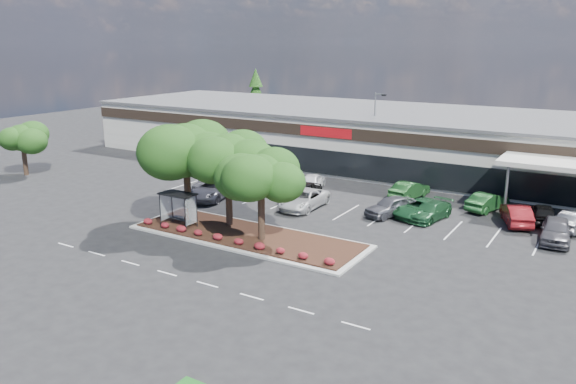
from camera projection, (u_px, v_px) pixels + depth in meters
The scene contains 29 objects.
ground at pixel (237, 260), 36.85m from camera, with size 160.00×160.00×0.00m, color black.
retail_store at pixel (413, 139), 63.98m from camera, with size 80.40×25.20×6.25m.
landscape_island at pixel (247, 236), 41.13m from camera, with size 18.00×6.00×0.26m.
lane_markings at pixel (312, 219), 45.52m from camera, with size 33.12×20.06×0.01m.
shrub_row at pixel (230, 239), 39.29m from camera, with size 17.00×0.80×0.50m, color maroon, non-canonical shape.
bus_shelter at pixel (179, 200), 42.46m from camera, with size 2.75×1.55×2.59m.
island_tree_west at pixel (187, 171), 43.50m from camera, with size 7.20×7.20×7.89m, color #1B3D0F, non-canonical shape.
island_tree_mid at pixel (228, 178), 42.39m from camera, with size 6.60×6.60×7.32m, color #1B3D0F, non-canonical shape.
island_tree_east at pixel (261, 195), 39.25m from camera, with size 5.80×5.80×6.50m, color #1B3D0F, non-canonical shape.
tree_west_far at pixel (23, 149), 59.81m from camera, with size 4.80×4.80×5.61m, color #1B3D0F, non-canonical shape.
conifer_north_west at pixel (256, 100), 88.59m from camera, with size 4.40×4.40×10.00m, color #1B3D0F.
person_waiting at pixel (187, 214), 42.89m from camera, with size 0.63×0.41×1.73m, color #594C47.
light_pole at pixel (375, 139), 60.07m from camera, with size 1.43×0.50×8.74m.
car_0 at pixel (208, 182), 54.42m from camera, with size 1.66×4.13×1.41m, color slate.
car_1 at pixel (212, 189), 51.25m from camera, with size 2.80×6.07×1.69m, color slate.
car_2 at pixel (301, 192), 50.50m from camera, with size 1.95×4.86×1.65m, color black.
car_3 at pixel (304, 199), 48.19m from camera, with size 2.63×5.71×1.59m, color #BCBCBC.
car_4 at pixel (391, 206), 46.11m from camera, with size 1.91×4.75×1.62m, color #54545B.
car_5 at pixel (420, 208), 45.79m from camera, with size 2.40×5.20×1.44m, color #1D512B.
car_6 at pixel (430, 211), 45.10m from camera, with size 1.97×4.85×1.41m, color #1E4E2A.
car_8 at pixel (556, 230), 40.10m from camera, with size 2.02×5.01×1.71m, color #4D4C52.
car_9 at pixel (240, 166), 60.91m from camera, with size 1.79×5.15×1.70m, color #AAB0B5.
car_10 at pixel (276, 168), 60.57m from camera, with size 1.97×4.86×1.41m, color #B5B5B5.
car_11 at pixel (313, 181), 54.66m from camera, with size 1.82×4.52×1.54m, color white.
car_13 at pixel (409, 190), 51.29m from camera, with size 1.67×4.80×1.58m, color #19451C.
car_14 at pixel (487, 202), 47.58m from camera, with size 1.64×4.69×1.54m, color #19481F.
car_15 at pixel (516, 214), 43.96m from camera, with size 1.71×4.91×1.62m, color maroon.
car_16 at pixel (543, 213), 44.42m from camera, with size 1.80×4.47×1.52m, color black.
car_17 at pixel (576, 221), 42.50m from camera, with size 1.64×4.71×1.55m, color #56575D.
Camera 1 is at (20.80, -27.66, 13.85)m, focal length 35.00 mm.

